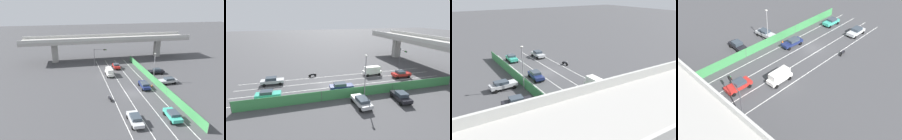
# 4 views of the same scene
# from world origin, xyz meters

# --- Properties ---
(ground_plane) EXTENTS (300.00, 300.00, 0.00)m
(ground_plane) POSITION_xyz_m (0.00, 0.00, 0.00)
(ground_plane) COLOR #424244
(lane_line_left_edge) EXTENTS (0.14, 44.85, 0.01)m
(lane_line_left_edge) POSITION_xyz_m (-4.92, 4.43, 0.00)
(lane_line_left_edge) COLOR silver
(lane_line_left_edge) RESTS_ON ground
(lane_line_mid_left) EXTENTS (0.14, 44.85, 0.01)m
(lane_line_mid_left) POSITION_xyz_m (-1.64, 4.43, 0.00)
(lane_line_mid_left) COLOR silver
(lane_line_mid_left) RESTS_ON ground
(lane_line_mid_right) EXTENTS (0.14, 44.85, 0.01)m
(lane_line_mid_right) POSITION_xyz_m (1.64, 4.43, 0.00)
(lane_line_mid_right) COLOR silver
(lane_line_mid_right) RESTS_ON ground
(lane_line_right_edge) EXTENTS (0.14, 44.85, 0.01)m
(lane_line_right_edge) POSITION_xyz_m (4.92, 4.43, 0.00)
(lane_line_right_edge) COLOR silver
(lane_line_right_edge) RESTS_ON ground
(green_fence) EXTENTS (0.10, 40.95, 1.85)m
(green_fence) POSITION_xyz_m (6.86, 4.43, 0.92)
(green_fence) COLOR #3D8E4C
(green_fence) RESTS_ON ground
(car_sedan_red) EXTENTS (2.18, 4.37, 1.58)m
(car_sedan_red) POSITION_xyz_m (0.19, 17.81, 0.88)
(car_sedan_red) COLOR red
(car_sedan_red) RESTS_ON ground
(car_van_white) EXTENTS (1.98, 4.43, 2.17)m
(car_van_white) POSITION_xyz_m (-3.10, 11.98, 1.23)
(car_van_white) COLOR silver
(car_van_white) RESTS_ON ground
(car_sedan_navy) EXTENTS (2.22, 4.68, 1.52)m
(car_sedan_navy) POSITION_xyz_m (3.41, 2.12, 0.87)
(car_sedan_navy) COLOR navy
(car_sedan_navy) RESTS_ON ground
(car_taxi_teal) EXTENTS (2.15, 4.29, 1.58)m
(car_taxi_teal) POSITION_xyz_m (3.50, -11.17, 0.89)
(car_taxi_teal) COLOR teal
(car_taxi_teal) RESTS_ON ground
(car_sedan_silver) EXTENTS (2.13, 4.66, 1.62)m
(car_sedan_silver) POSITION_xyz_m (-3.31, -11.00, 0.90)
(car_sedan_silver) COLOR #B7BABC
(car_sedan_silver) RESTS_ON ground
(motorcycle) EXTENTS (0.60, 1.94, 0.93)m
(motorcycle) POSITION_xyz_m (-5.85, -2.21, 0.46)
(motorcycle) COLOR black
(motorcycle) RESTS_ON ground
(parked_wagon_silver) EXTENTS (4.76, 2.25, 1.56)m
(parked_wagon_silver) POSITION_xyz_m (10.25, 3.44, 0.89)
(parked_wagon_silver) COLOR #B2B5B7
(parked_wagon_silver) RESTS_ON ground
(parked_sedan_dark) EXTENTS (4.55, 2.29, 1.62)m
(parked_sedan_dark) POSITION_xyz_m (10.39, 10.62, 0.89)
(parked_sedan_dark) COLOR black
(parked_sedan_dark) RESTS_ON ground
(traffic_light) EXTENTS (3.94, 1.27, 5.75)m
(traffic_light) POSITION_xyz_m (-4.77, 21.19, 4.09)
(traffic_light) COLOR #47474C
(traffic_light) RESTS_ON ground
(street_lamp) EXTENTS (0.60, 0.36, 7.66)m
(street_lamp) POSITION_xyz_m (7.16, 5.35, 4.61)
(street_lamp) COLOR gray
(street_lamp) RESTS_ON ground
(traffic_cone) EXTENTS (0.47, 0.47, 0.59)m
(traffic_cone) POSITION_xyz_m (5.69, 2.69, 0.27)
(traffic_cone) COLOR orange
(traffic_cone) RESTS_ON ground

